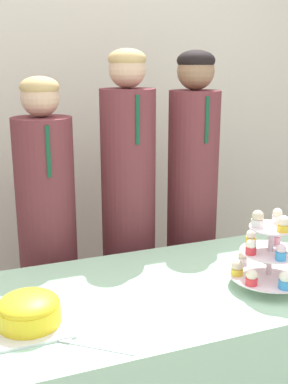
{
  "coord_description": "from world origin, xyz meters",
  "views": [
    {
      "loc": [
        -0.74,
        -1.13,
        1.54
      ],
      "look_at": [
        -0.14,
        0.42,
        1.09
      ],
      "focal_mm": 45.0,
      "sensor_mm": 36.0,
      "label": 1
    }
  ],
  "objects": [
    {
      "name": "round_cake",
      "position": [
        -0.58,
        0.29,
        0.77
      ],
      "size": [
        0.25,
        0.25,
        0.11
      ],
      "color": "white",
      "rests_on": "table"
    },
    {
      "name": "student_0",
      "position": [
        -0.4,
        1.01,
        0.71
      ],
      "size": [
        0.27,
        0.28,
        1.48
      ],
      "color": "brown",
      "rests_on": "ground_plane"
    },
    {
      "name": "student_1",
      "position": [
        0.01,
        1.01,
        0.77
      ],
      "size": [
        0.26,
        0.27,
        1.6
      ],
      "color": "brown",
      "rests_on": "ground_plane"
    },
    {
      "name": "wall_back",
      "position": [
        0.0,
        1.73,
        1.35
      ],
      "size": [
        9.0,
        0.06,
        2.7
      ],
      "color": "beige",
      "rests_on": "ground_plane"
    },
    {
      "name": "cake_knife",
      "position": [
        -0.47,
        0.15,
        0.72
      ],
      "size": [
        0.25,
        0.2,
        0.01
      ],
      "rotation": [
        0.0,
        0.0,
        -0.67
      ],
      "color": "silver",
      "rests_on": "table"
    },
    {
      "name": "table",
      "position": [
        0.0,
        0.38,
        0.36
      ],
      "size": [
        1.61,
        0.76,
        0.72
      ],
      "color": "#A8DBB2",
      "rests_on": "ground_plane"
    },
    {
      "name": "student_2",
      "position": [
        0.36,
        1.01,
        0.78
      ],
      "size": [
        0.26,
        0.26,
        1.59
      ],
      "color": "brown",
      "rests_on": "ground_plane"
    },
    {
      "name": "cupcake_stand",
      "position": [
        0.3,
        0.26,
        0.85
      ],
      "size": [
        0.3,
        0.3,
        0.3
      ],
      "color": "silver",
      "rests_on": "table"
    }
  ]
}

